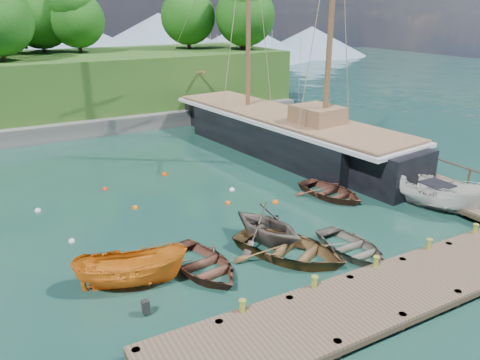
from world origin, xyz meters
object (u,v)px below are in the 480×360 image
object	(u,v)px
cabin_boat_white	(433,209)
rowboat_4	(331,197)
motorboat_orange	(133,286)
rowboat_2	(289,257)
rowboat_1	(267,242)
rowboat_3	(352,253)
schooner	(282,135)
rowboat_0	(203,271)

from	to	relation	value
cabin_boat_white	rowboat_4	bearing A→B (deg)	114.95
motorboat_orange	cabin_boat_white	size ratio (longest dim) A/B	0.83
rowboat_4	motorboat_orange	xyz separation A→B (m)	(-12.55, -3.45, 0.00)
rowboat_2	motorboat_orange	world-z (taller)	motorboat_orange
rowboat_1	rowboat_3	size ratio (longest dim) A/B	0.99
motorboat_orange	cabin_boat_white	distance (m)	16.37
motorboat_orange	cabin_boat_white	world-z (taller)	cabin_boat_white
rowboat_3	schooner	size ratio (longest dim) A/B	0.13
rowboat_0	rowboat_4	xyz separation A→B (m)	(9.70, 3.76, 0.00)
rowboat_2	motorboat_orange	size ratio (longest dim) A/B	1.17
rowboat_2	schooner	bearing A→B (deg)	29.53
rowboat_0	rowboat_3	size ratio (longest dim) A/B	1.09
rowboat_2	schooner	size ratio (longest dim) A/B	0.18
rowboat_0	rowboat_3	distance (m)	6.64
rowboat_4	schooner	bearing A→B (deg)	62.86
schooner	rowboat_1	bearing A→B (deg)	-133.54
rowboat_0	rowboat_1	bearing A→B (deg)	6.48
schooner	rowboat_3	bearing A→B (deg)	-119.40
cabin_boat_white	schooner	bearing A→B (deg)	76.48
motorboat_orange	rowboat_2	bearing A→B (deg)	-80.35
rowboat_2	rowboat_3	distance (m)	2.81
rowboat_4	schooner	size ratio (longest dim) A/B	0.14
cabin_boat_white	schooner	world-z (taller)	schooner
rowboat_4	cabin_boat_white	bearing A→B (deg)	-57.04
rowboat_0	rowboat_3	world-z (taller)	rowboat_0
rowboat_0	rowboat_4	world-z (taller)	rowboat_0
rowboat_0	rowboat_4	size ratio (longest dim) A/B	1.02
rowboat_2	rowboat_4	distance (m)	7.44
rowboat_4	cabin_boat_white	distance (m)	5.48
rowboat_1	motorboat_orange	bearing A→B (deg)	169.66
rowboat_2	cabin_boat_white	bearing A→B (deg)	-24.81
rowboat_0	rowboat_3	bearing A→B (deg)	-23.29
rowboat_0	motorboat_orange	bearing A→B (deg)	166.44
rowboat_0	schooner	size ratio (longest dim) A/B	0.15
rowboat_3	rowboat_4	distance (m)	6.48
cabin_boat_white	rowboat_3	bearing A→B (deg)	173.73
rowboat_1	schooner	distance (m)	14.59
rowboat_1	schooner	bearing A→B (deg)	38.15
rowboat_0	rowboat_2	size ratio (longest dim) A/B	0.83
rowboat_0	cabin_boat_white	distance (m)	13.51
rowboat_2	rowboat_4	bearing A→B (deg)	9.10
motorboat_orange	schooner	xyz separation A→B (m)	(15.09, 12.34, 1.20)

